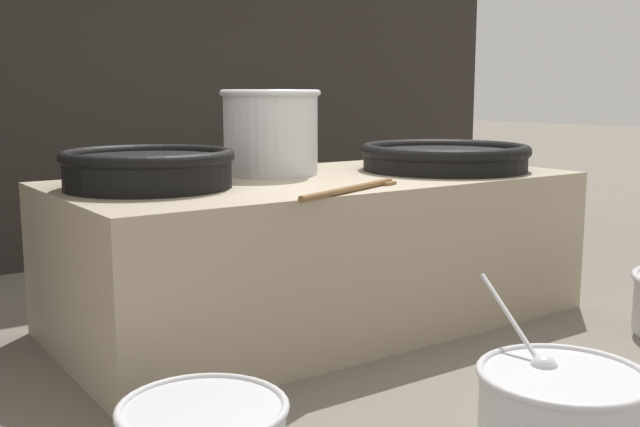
{
  "coord_description": "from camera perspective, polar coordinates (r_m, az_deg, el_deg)",
  "views": [
    {
      "loc": [
        -2.96,
        -4.24,
        1.61
      ],
      "look_at": [
        0.0,
        0.0,
        0.77
      ],
      "focal_mm": 42.0,
      "sensor_mm": 36.0,
      "label": 1
    }
  ],
  "objects": [
    {
      "name": "stock_pot",
      "position": [
        5.38,
        -3.78,
        6.34
      ],
      "size": [
        0.72,
        0.72,
        0.6
      ],
      "color": "silver",
      "rests_on": "hearth_platform"
    },
    {
      "name": "giant_wok_near",
      "position": [
        4.71,
        -12.95,
        3.46
      ],
      "size": [
        1.06,
        1.06,
        0.24
      ],
      "color": "black",
      "rests_on": "hearth_platform"
    },
    {
      "name": "prep_bowl_vegetables",
      "position": [
        3.68,
        17.93,
        -13.72
      ],
      "size": [
        0.78,
        1.01,
        0.68
      ],
      "color": "silver",
      "rests_on": "ground_plane"
    },
    {
      "name": "stirring_paddle",
      "position": [
        4.45,
        2.64,
        1.93
      ],
      "size": [
        0.97,
        0.45,
        0.04
      ],
      "rotation": [
        0.0,
        0.0,
        0.39
      ],
      "color": "brown",
      "rests_on": "hearth_platform"
    },
    {
      "name": "hearth_platform",
      "position": [
        5.29,
        0.0,
        -2.75
      ],
      "size": [
        3.6,
        1.74,
        1.03
      ],
      "color": "tan",
      "rests_on": "ground_plane"
    },
    {
      "name": "back_wall",
      "position": [
        7.69,
        -12.5,
        12.87
      ],
      "size": [
        8.71,
        0.24,
        4.26
      ],
      "primitive_type": "cube",
      "color": "#2D2826",
      "rests_on": "ground_plane"
    },
    {
      "name": "ground_plane",
      "position": [
        5.42,
        0.0,
        -8.08
      ],
      "size": [
        60.0,
        60.0,
        0.0
      ],
      "primitive_type": "plane",
      "color": "slate"
    },
    {
      "name": "cook",
      "position": [
        6.8,
        -1.78,
        2.97
      ],
      "size": [
        0.44,
        0.63,
        1.61
      ],
      "rotation": [
        0.0,
        0.0,
        2.93
      ],
      "color": "#9E7551",
      "rests_on": "ground_plane"
    },
    {
      "name": "giant_wok_far",
      "position": [
        5.75,
        9.48,
        4.33
      ],
      "size": [
        1.28,
        1.28,
        0.2
      ],
      "color": "black",
      "rests_on": "hearth_platform"
    }
  ]
}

